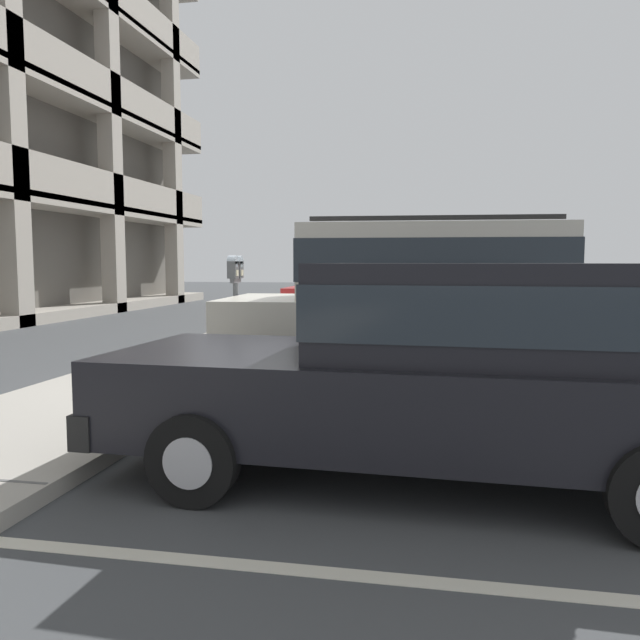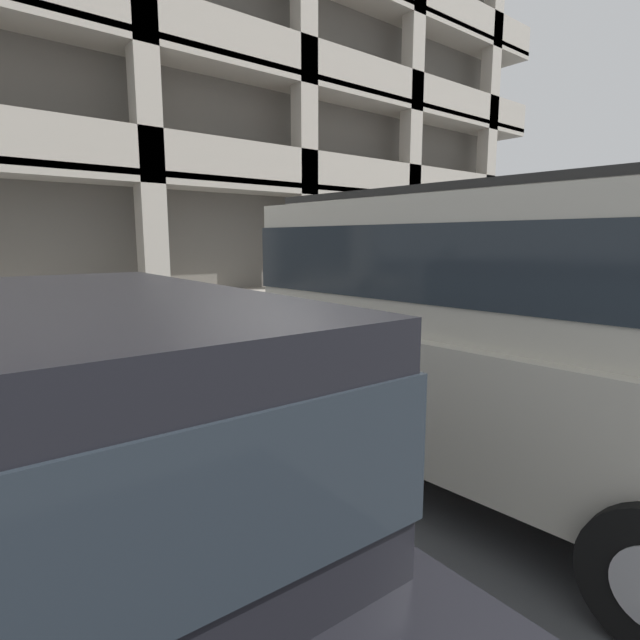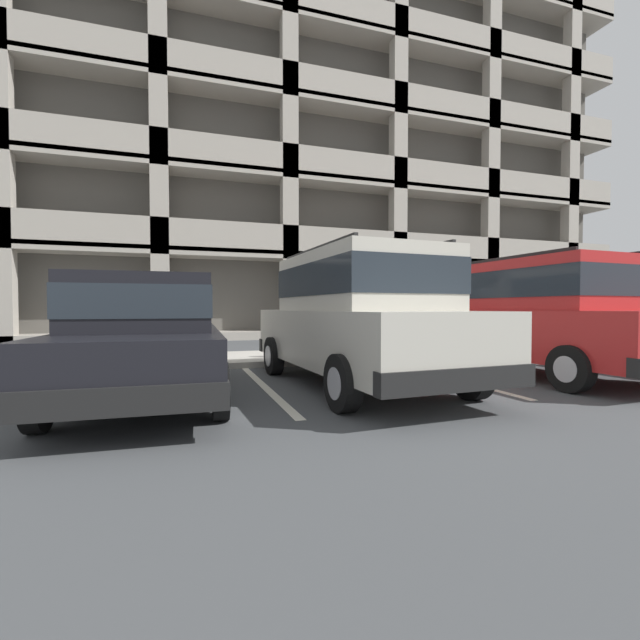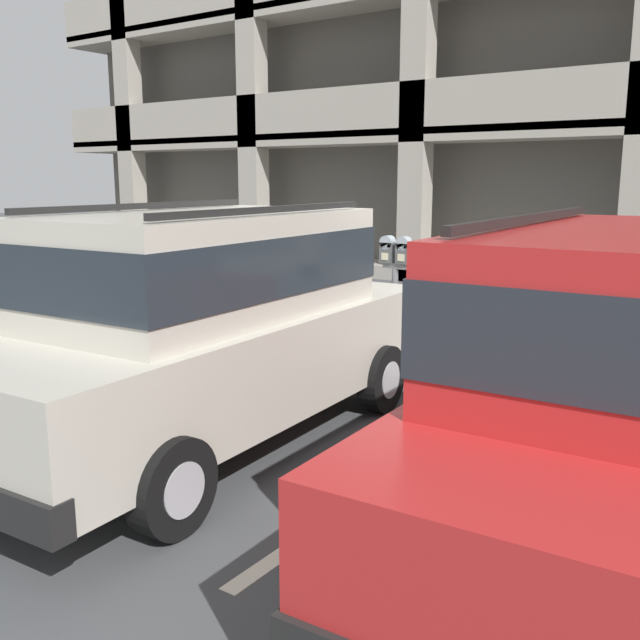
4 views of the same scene
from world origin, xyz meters
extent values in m
cube|color=#444749|center=(0.00, 0.00, -0.05)|extent=(80.00, 80.00, 0.10)
cube|color=#ADA89E|center=(0.00, 1.30, 0.06)|extent=(40.00, 2.20, 0.12)
cube|color=#606060|center=(-8.00, 1.30, 0.12)|extent=(0.03, 2.16, 0.00)
cube|color=#606060|center=(-4.00, 1.30, 0.12)|extent=(0.03, 2.16, 0.00)
cube|color=#606060|center=(0.00, 1.30, 0.12)|extent=(0.03, 2.16, 0.00)
cube|color=silver|center=(-4.58, -1.40, 0.00)|extent=(0.12, 4.80, 0.01)
cube|color=silver|center=(-1.53, -1.40, 0.00)|extent=(0.12, 4.80, 0.01)
cube|color=silver|center=(1.53, -1.40, 0.00)|extent=(0.12, 4.80, 0.01)
cube|color=beige|center=(-0.17, -2.10, 0.73)|extent=(2.10, 4.80, 0.80)
cube|color=beige|center=(-0.17, -2.15, 1.55)|extent=(1.78, 3.00, 0.84)
cube|color=#232B33|center=(-0.17, -2.15, 1.57)|extent=(1.80, 3.03, 0.46)
cube|color=black|center=(-0.30, 0.20, 0.45)|extent=(1.88, 0.26, 0.24)
cube|color=silver|center=(0.27, 0.29, 0.81)|extent=(0.24, 0.04, 0.14)
cube|color=silver|center=(-0.87, 0.22, 0.81)|extent=(0.24, 0.04, 0.14)
cylinder|color=black|center=(0.65, -0.60, 0.33)|extent=(0.24, 0.67, 0.66)
cylinder|color=#B2B2B7|center=(0.65, -0.60, 0.33)|extent=(0.24, 0.37, 0.36)
cylinder|color=black|center=(-1.15, -0.70, 0.33)|extent=(0.24, 0.67, 0.66)
cylinder|color=#B2B2B7|center=(-1.15, -0.70, 0.33)|extent=(0.24, 0.37, 0.36)
cylinder|color=black|center=(0.81, -3.51, 0.33)|extent=(0.24, 0.67, 0.66)
cylinder|color=#B2B2B7|center=(0.81, -3.51, 0.33)|extent=(0.24, 0.37, 0.36)
cube|color=black|center=(0.52, -2.11, 2.01)|extent=(0.20, 2.62, 0.05)
cube|color=black|center=(-0.86, -2.19, 2.01)|extent=(0.20, 2.62, 0.05)
cube|color=black|center=(-3.10, -2.12, 0.60)|extent=(1.86, 4.46, 0.60)
cube|color=black|center=(-3.02, 0.04, 0.42)|extent=(1.74, 0.22, 0.24)
cube|color=silver|center=(-2.49, 0.07, 0.66)|extent=(0.24, 0.04, 0.14)
cube|color=silver|center=(-3.54, 0.10, 0.66)|extent=(0.24, 0.04, 0.14)
cylinder|color=black|center=(-2.21, -0.79, 0.30)|extent=(0.18, 0.61, 0.60)
cylinder|color=#B2B2B7|center=(-2.21, -0.79, 0.30)|extent=(0.19, 0.34, 0.33)
cylinder|color=black|center=(-3.88, -0.73, 0.30)|extent=(0.18, 0.61, 0.60)
cylinder|color=#B2B2B7|center=(-3.88, -0.73, 0.30)|extent=(0.19, 0.34, 0.33)
cube|color=red|center=(3.23, -2.06, 0.73)|extent=(2.03, 4.77, 0.80)
cube|color=silver|center=(2.56, 0.28, 0.81)|extent=(0.24, 0.04, 0.14)
cylinder|color=black|center=(2.27, -0.64, 0.33)|extent=(0.23, 0.67, 0.66)
cylinder|color=#B2B2B7|center=(2.27, -0.64, 0.33)|extent=(0.23, 0.37, 0.36)
cylinder|color=black|center=(2.39, -3.55, 0.33)|extent=(0.23, 0.67, 0.66)
cylinder|color=#B2B2B7|center=(2.39, -3.55, 0.33)|extent=(0.23, 0.37, 0.36)
cube|color=black|center=(2.55, -2.14, 2.01)|extent=(0.16, 2.62, 0.05)
cylinder|color=#595B60|center=(0.25, 0.35, 0.70)|extent=(0.07, 0.07, 1.16)
cube|color=#595B60|center=(0.25, 0.35, 1.31)|extent=(0.28, 0.06, 0.06)
cube|color=#424447|center=(0.15, 0.35, 1.45)|extent=(0.15, 0.11, 0.22)
cylinder|color=#8C99A3|center=(0.15, 0.35, 1.56)|extent=(0.15, 0.11, 0.15)
cube|color=#B7B293|center=(0.15, 0.29, 1.41)|extent=(0.08, 0.01, 0.08)
cube|color=#424447|center=(0.35, 0.35, 1.45)|extent=(0.15, 0.11, 0.22)
cylinder|color=#8C99A3|center=(0.35, 0.35, 1.56)|extent=(0.15, 0.11, 0.15)
cube|color=#B7B293|center=(0.35, 0.29, 1.41)|extent=(0.08, 0.01, 0.08)
cylinder|color=#47474C|center=(-5.85, 0.40, 0.70)|extent=(0.07, 0.07, 1.17)
cube|color=#47474C|center=(-5.85, 0.40, 1.32)|extent=(0.28, 0.06, 0.06)
cube|color=#424447|center=(-5.95, 0.40, 1.46)|extent=(0.15, 0.11, 0.22)
cylinder|color=#9EA8B2|center=(-5.95, 0.40, 1.57)|extent=(0.15, 0.11, 0.15)
cube|color=#B7B293|center=(-5.95, 0.34, 1.42)|extent=(0.08, 0.01, 0.08)
cube|color=#424447|center=(-5.75, 0.40, 1.46)|extent=(0.15, 0.11, 0.22)
cylinder|color=#9EA8B2|center=(-5.75, 0.40, 1.57)|extent=(0.15, 0.11, 0.15)
cube|color=#B7B293|center=(-5.75, 0.34, 1.42)|extent=(0.08, 0.01, 0.08)
camera|label=1|loc=(-7.51, -2.24, 1.54)|focal=35.00mm
camera|label=2|loc=(-3.26, -4.14, 1.71)|focal=28.00mm
camera|label=3|loc=(-2.71, -8.04, 1.17)|focal=24.00mm
camera|label=4|loc=(3.99, -6.42, 2.25)|focal=40.00mm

